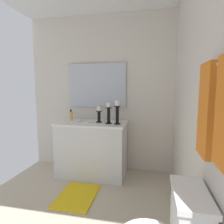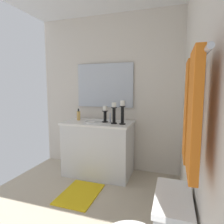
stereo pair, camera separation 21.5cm
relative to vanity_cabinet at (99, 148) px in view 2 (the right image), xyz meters
The scene contains 14 objects.
floor 1.02m from the vanity_cabinet, ahead, with size 2.52×2.34×0.02m, color beige.
wall_back 1.74m from the vanity_cabinet, 52.48° to the left, with size 2.52×0.04×2.45m, color silver.
wall_left 0.88m from the vanity_cabinet, behind, with size 0.04×2.34×2.45m, color silver.
vanity_cabinet is the anchor object (origin of this frame).
sink_basin 0.37m from the vanity_cabinet, 90.00° to the left, with size 0.40×0.40×0.24m.
mirror 0.99m from the vanity_cabinet, behind, with size 0.02×0.93×0.69m, color silver.
candle_holder_tall 0.71m from the vanity_cabinet, 78.77° to the left, with size 0.09×0.09×0.33m.
candle_holder_short 0.63m from the vanity_cabinet, 75.76° to the left, with size 0.09×0.09×0.30m.
candle_holder_mid 0.54m from the vanity_cabinet, 92.57° to the left, with size 0.09×0.09×0.24m.
soap_bottle 0.60m from the vanity_cabinet, 97.78° to the right, with size 0.06×0.06×0.18m.
towel_bar 2.33m from the vanity_cabinet, 33.49° to the left, with size 0.02×0.02×0.59m, color silver.
towel_near_vanity 2.12m from the vanity_cabinet, 35.42° to the left, with size 0.19×0.03×0.49m, color orange.
towel_center 2.35m from the vanity_cabinet, 31.00° to the left, with size 0.20×0.03×0.44m, color orange.
bath_mat 0.74m from the vanity_cabinet, ahead, with size 0.60×0.44×0.02m, color yellow.
Camera 2 is at (1.68, 1.02, 1.31)m, focal length 30.50 mm.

